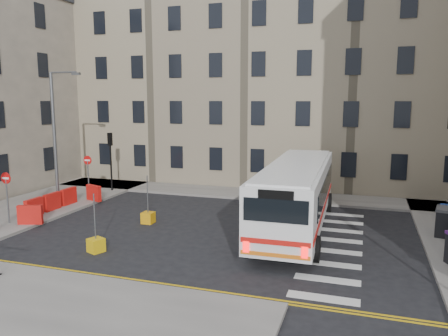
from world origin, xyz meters
The scene contains 14 objects.
ground centered at (0.00, 0.00, 0.00)m, with size 120.00×120.00×0.00m, color black.
pavement_north centered at (-6.00, 8.60, 0.07)m, with size 36.00×3.20×0.15m, color slate.
pavement_east centered at (9.00, 4.00, 0.07)m, with size 2.40×26.00×0.15m, color slate.
pavement_west centered at (-14.00, 1.00, 0.07)m, with size 6.00×22.00×0.15m, color slate.
terrace_north centered at (-7.00, 15.50, 8.62)m, with size 38.30×10.80×17.20m.
traffic_light_nw centered at (-12.00, 6.50, 2.87)m, with size 0.28×0.22×4.10m.
streetlamp centered at (-13.00, 2.00, 4.34)m, with size 0.50×0.22×8.14m.
no_entry_north centered at (-12.50, 4.50, 2.08)m, with size 0.60×0.08×3.00m.
no_entry_south centered at (-12.50, -2.50, 2.08)m, with size 0.60×0.08×3.00m.
roadworks_barriers centered at (-11.84, 0.50, 0.65)m, with size 1.66×6.26×1.00m.
bus centered at (1.90, 1.57, 1.92)m, with size 3.31×12.35×3.33m.
wheelie_bin_d centered at (8.99, 2.23, 0.83)m, with size 1.29×1.41×1.35m.
bollard_yellow centered at (-5.80, 0.21, 0.30)m, with size 0.60×0.60×0.60m, color orange.
bollard_chevron centered at (-5.85, -4.48, 0.30)m, with size 0.60×0.60×0.60m, color gold.
Camera 1 is at (5.10, -20.08, 6.59)m, focal length 35.00 mm.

